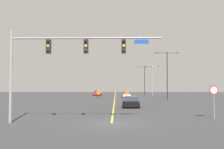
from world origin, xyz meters
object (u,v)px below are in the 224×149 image
(traffic_signal_assembly, at_px, (64,53))
(street_lamp_near_left, at_px, (145,78))
(car_white_passing, at_px, (126,95))
(car_black_near, at_px, (131,102))
(street_lamp_far_right, at_px, (167,72))
(construction_sign_median_far, at_px, (99,93))
(car_red_distant, at_px, (97,93))
(street_lamp_mid_left, at_px, (152,78))
(construction_sign_median_near, at_px, (127,92))
(stop_sign, at_px, (214,96))

(traffic_signal_assembly, bearing_deg, street_lamp_near_left, 76.46)
(car_white_passing, height_order, car_black_near, car_black_near)
(street_lamp_far_right, distance_m, construction_sign_median_far, 15.37)
(car_white_passing, bearing_deg, car_red_distant, 130.24)
(street_lamp_mid_left, distance_m, construction_sign_median_near, 13.98)
(construction_sign_median_far, bearing_deg, stop_sign, -68.72)
(construction_sign_median_near, xyz_separation_m, car_black_near, (-0.33, -19.96, -0.57))
(street_lamp_mid_left, relative_size, street_lamp_near_left, 0.98)
(traffic_signal_assembly, bearing_deg, stop_sign, 11.02)
(street_lamp_far_right, bearing_deg, car_white_passing, 126.65)
(stop_sign, height_order, car_red_distant, stop_sign)
(street_lamp_near_left, distance_m, car_red_distant, 13.96)
(traffic_signal_assembly, bearing_deg, construction_sign_median_far, 89.75)
(stop_sign, relative_size, street_lamp_near_left, 0.35)
(street_lamp_mid_left, bearing_deg, car_red_distant, 178.19)
(street_lamp_mid_left, distance_m, car_white_passing, 11.50)
(car_red_distant, bearing_deg, stop_sign, -72.67)
(stop_sign, xyz_separation_m, construction_sign_median_near, (-6.06, 30.55, -0.75))
(car_red_distant, bearing_deg, construction_sign_median_far, -83.99)
(street_lamp_near_left, relative_size, car_black_near, 1.84)
(traffic_signal_assembly, relative_size, car_red_distant, 2.59)
(construction_sign_median_far, bearing_deg, car_white_passing, 26.42)
(street_lamp_mid_left, xyz_separation_m, car_black_near, (-7.46, -31.50, -3.96))
(car_white_passing, relative_size, car_black_near, 0.89)
(construction_sign_median_near, relative_size, construction_sign_median_far, 1.04)
(street_lamp_far_right, xyz_separation_m, car_red_distant, (-14.45, 18.25, -4.68))
(construction_sign_median_near, bearing_deg, street_lamp_mid_left, 58.31)
(stop_sign, height_order, construction_sign_median_near, stop_sign)
(construction_sign_median_near, height_order, construction_sign_median_far, construction_sign_median_near)
(street_lamp_far_right, bearing_deg, stop_sign, -92.78)
(car_white_passing, bearing_deg, car_black_near, -90.97)
(construction_sign_median_near, relative_size, car_white_passing, 0.50)
(stop_sign, relative_size, street_lamp_mid_left, 0.36)
(construction_sign_median_far, xyz_separation_m, car_red_distant, (-1.22, 11.61, -0.53))
(street_lamp_far_right, distance_m, car_white_passing, 12.90)
(construction_sign_median_far, bearing_deg, street_lamp_far_right, -26.63)
(car_black_near, height_order, car_red_distant, car_black_near)
(street_lamp_near_left, distance_m, car_white_passing, 14.13)
(street_lamp_mid_left, height_order, construction_sign_median_far, street_lamp_mid_left)
(street_lamp_mid_left, xyz_separation_m, construction_sign_median_near, (-7.12, -11.54, -3.40))
(traffic_signal_assembly, xyz_separation_m, construction_sign_median_far, (0.15, 33.31, -4.14))
(street_lamp_mid_left, xyz_separation_m, construction_sign_median_far, (-13.12, -11.16, -3.47))
(street_lamp_near_left, xyz_separation_m, construction_sign_median_near, (-5.58, -15.73, -3.54))
(car_red_distant, bearing_deg, street_lamp_mid_left, -1.81)
(construction_sign_median_far, relative_size, car_red_distant, 0.41)
(stop_sign, relative_size, car_black_near, 0.65)
(traffic_signal_assembly, height_order, street_lamp_far_right, street_lamp_far_right)
(street_lamp_mid_left, distance_m, street_lamp_far_right, 17.80)
(construction_sign_median_near, relative_size, car_red_distant, 0.43)
(stop_sign, relative_size, car_red_distant, 0.63)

